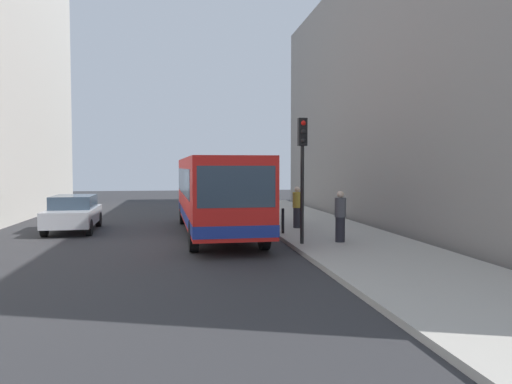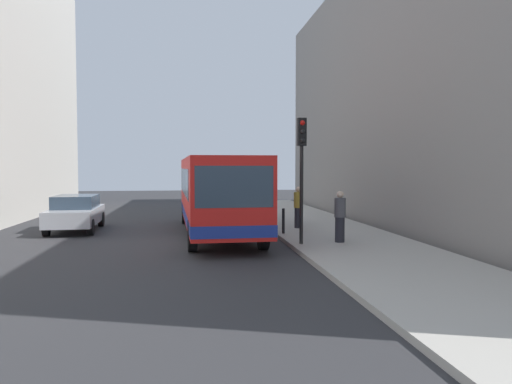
{
  "view_description": "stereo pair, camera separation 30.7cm",
  "coord_description": "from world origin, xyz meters",
  "px_view_note": "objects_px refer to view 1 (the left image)",
  "views": [
    {
      "loc": [
        -0.4,
        -17.37,
        2.66
      ],
      "look_at": [
        2.29,
        0.22,
        1.77
      ],
      "focal_mm": 35.05,
      "sensor_mm": 36.0,
      "label": 1
    },
    {
      "loc": [
        -0.1,
        -17.42,
        2.66
      ],
      "look_at": [
        2.29,
        0.22,
        1.77
      ],
      "focal_mm": 35.05,
      "sensor_mm": 36.0,
      "label": 2
    }
  ],
  "objects_px": {
    "bollard_mid": "(270,214)",
    "bollard_far": "(259,209)",
    "car_beside_bus": "(73,212)",
    "bollard_near": "(283,221)",
    "bus": "(216,191)",
    "traffic_light": "(302,156)",
    "pedestrian_near_signal": "(340,216)",
    "pedestrian_mid_sidewalk": "(297,207)",
    "bollard_farthest": "(251,204)"
  },
  "relations": [
    {
      "from": "traffic_light",
      "to": "pedestrian_mid_sidewalk",
      "type": "height_order",
      "value": "traffic_light"
    },
    {
      "from": "bollard_mid",
      "to": "pedestrian_mid_sidewalk",
      "type": "relative_size",
      "value": 0.56
    },
    {
      "from": "bus",
      "to": "bollard_near",
      "type": "distance_m",
      "value": 2.97
    },
    {
      "from": "pedestrian_near_signal",
      "to": "bollard_far",
      "type": "bearing_deg",
      "value": 158.22
    },
    {
      "from": "bollard_far",
      "to": "bollard_farthest",
      "type": "bearing_deg",
      "value": 90.0
    },
    {
      "from": "bollard_mid",
      "to": "car_beside_bus",
      "type": "bearing_deg",
      "value": 178.26
    },
    {
      "from": "car_beside_bus",
      "to": "bollard_near",
      "type": "height_order",
      "value": "car_beside_bus"
    },
    {
      "from": "bus",
      "to": "bollard_farthest",
      "type": "distance_m",
      "value": 7.67
    },
    {
      "from": "bollard_mid",
      "to": "pedestrian_near_signal",
      "type": "xyz_separation_m",
      "value": [
        1.46,
        -5.21,
        0.38
      ]
    },
    {
      "from": "bus",
      "to": "bollard_mid",
      "type": "distance_m",
      "value": 3.11
    },
    {
      "from": "traffic_light",
      "to": "bollard_near",
      "type": "height_order",
      "value": "traffic_light"
    },
    {
      "from": "bus",
      "to": "car_beside_bus",
      "type": "bearing_deg",
      "value": -19.52
    },
    {
      "from": "bus",
      "to": "bollard_mid",
      "type": "height_order",
      "value": "bus"
    },
    {
      "from": "bollard_mid",
      "to": "bollard_far",
      "type": "height_order",
      "value": "same"
    },
    {
      "from": "traffic_light",
      "to": "bollard_mid",
      "type": "relative_size",
      "value": 4.32
    },
    {
      "from": "traffic_light",
      "to": "bollard_near",
      "type": "relative_size",
      "value": 4.32
    },
    {
      "from": "car_beside_bus",
      "to": "bollard_mid",
      "type": "relative_size",
      "value": 4.7
    },
    {
      "from": "bollard_near",
      "to": "pedestrian_near_signal",
      "type": "xyz_separation_m",
      "value": [
        1.46,
        -2.41,
        0.38
      ]
    },
    {
      "from": "bollard_farthest",
      "to": "pedestrian_near_signal",
      "type": "height_order",
      "value": "pedestrian_near_signal"
    },
    {
      "from": "traffic_light",
      "to": "pedestrian_near_signal",
      "type": "bearing_deg",
      "value": 8.22
    },
    {
      "from": "bus",
      "to": "traffic_light",
      "type": "distance_m",
      "value": 4.79
    },
    {
      "from": "bollard_near",
      "to": "pedestrian_near_signal",
      "type": "relative_size",
      "value": 0.55
    },
    {
      "from": "bollard_far",
      "to": "car_beside_bus",
      "type": "bearing_deg",
      "value": -162.71
    },
    {
      "from": "bollard_far",
      "to": "pedestrian_mid_sidewalk",
      "type": "relative_size",
      "value": 0.56
    },
    {
      "from": "bus",
      "to": "bollard_far",
      "type": "distance_m",
      "value": 5.13
    },
    {
      "from": "traffic_light",
      "to": "pedestrian_near_signal",
      "type": "distance_m",
      "value": 2.43
    },
    {
      "from": "car_beside_bus",
      "to": "bollard_far",
      "type": "height_order",
      "value": "car_beside_bus"
    },
    {
      "from": "bollard_mid",
      "to": "bollard_near",
      "type": "bearing_deg",
      "value": -90.0
    },
    {
      "from": "bus",
      "to": "pedestrian_near_signal",
      "type": "xyz_separation_m",
      "value": [
        3.92,
        -3.65,
        -0.72
      ]
    },
    {
      "from": "car_beside_bus",
      "to": "bollard_near",
      "type": "distance_m",
      "value": 8.77
    },
    {
      "from": "traffic_light",
      "to": "pedestrian_near_signal",
      "type": "xyz_separation_m",
      "value": [
        1.36,
        0.2,
        -2.0
      ]
    },
    {
      "from": "pedestrian_near_signal",
      "to": "pedestrian_mid_sidewalk",
      "type": "height_order",
      "value": "pedestrian_near_signal"
    },
    {
      "from": "traffic_light",
      "to": "bollard_near",
      "type": "distance_m",
      "value": 3.53
    },
    {
      "from": "traffic_light",
      "to": "bollard_mid",
      "type": "bearing_deg",
      "value": 91.06
    },
    {
      "from": "bollard_near",
      "to": "pedestrian_mid_sidewalk",
      "type": "height_order",
      "value": "pedestrian_mid_sidewalk"
    },
    {
      "from": "pedestrian_near_signal",
      "to": "pedestrian_mid_sidewalk",
      "type": "xyz_separation_m",
      "value": [
        -0.52,
        4.02,
        -0.0
      ]
    },
    {
      "from": "pedestrian_near_signal",
      "to": "pedestrian_mid_sidewalk",
      "type": "relative_size",
      "value": 1.01
    },
    {
      "from": "bus",
      "to": "bollard_far",
      "type": "xyz_separation_m",
      "value": [
        2.46,
        4.37,
        -1.1
      ]
    },
    {
      "from": "car_beside_bus",
      "to": "pedestrian_mid_sidewalk",
      "type": "height_order",
      "value": "pedestrian_mid_sidewalk"
    },
    {
      "from": "bus",
      "to": "car_beside_bus",
      "type": "relative_size",
      "value": 2.49
    },
    {
      "from": "bus",
      "to": "bollard_far",
      "type": "relative_size",
      "value": 11.69
    },
    {
      "from": "bollard_near",
      "to": "bollard_mid",
      "type": "height_order",
      "value": "same"
    },
    {
      "from": "bollard_far",
      "to": "bollard_farthest",
      "type": "relative_size",
      "value": 1.0
    },
    {
      "from": "bollard_mid",
      "to": "pedestrian_near_signal",
      "type": "relative_size",
      "value": 0.55
    },
    {
      "from": "traffic_light",
      "to": "bollard_mid",
      "type": "distance_m",
      "value": 5.91
    },
    {
      "from": "pedestrian_mid_sidewalk",
      "to": "traffic_light",
      "type": "bearing_deg",
      "value": -136.9
    },
    {
      "from": "pedestrian_mid_sidewalk",
      "to": "pedestrian_near_signal",
      "type": "bearing_deg",
      "value": -118.22
    },
    {
      "from": "car_beside_bus",
      "to": "bollard_far",
      "type": "bearing_deg",
      "value": -164.81
    },
    {
      "from": "bus",
      "to": "bollard_far",
      "type": "height_order",
      "value": "bus"
    },
    {
      "from": "bus",
      "to": "traffic_light",
      "type": "bearing_deg",
      "value": 121.51
    }
  ]
}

